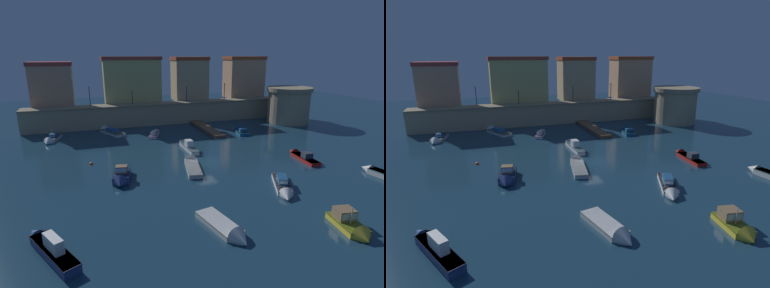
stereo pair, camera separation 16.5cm
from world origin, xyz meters
TOP-DOWN VIEW (x-y plane):
  - ground_plane at (0.00, 0.00)m, footprint 139.56×139.56m
  - quay_wall at (0.00, 25.12)m, footprint 50.88×4.02m
  - old_town_backdrop at (0.77, 29.43)m, footprint 48.87×6.10m
  - fortress_tower at (24.96, 17.73)m, footprint 8.94×8.94m
  - pier_dock at (6.60, 16.82)m, footprint 2.04×12.87m
  - quay_lamp_0 at (-13.39, 25.12)m, footprint 0.32×0.32m
  - quay_lamp_1 at (-5.58, 25.12)m, footprint 0.32×0.32m
  - quay_lamp_2 at (5.48, 25.12)m, footprint 0.32×0.32m
  - quay_lamp_3 at (13.90, 25.12)m, footprint 0.32×0.32m
  - moored_boat_0 at (-17.45, -14.27)m, footprint 4.29×6.84m
  - moored_boat_1 at (4.42, -10.57)m, footprint 4.20×6.58m
  - moored_boat_2 at (17.37, -11.09)m, footprint 2.09×6.09m
  - moored_boat_3 at (-4.44, -16.07)m, footprint 2.90×6.12m
  - moored_boat_4 at (-10.72, 20.47)m, footprint 4.69×7.10m
  - moored_boat_5 at (-11.14, -2.77)m, footprint 2.69×5.27m
  - moored_boat_6 at (-3.26, 16.06)m, footprint 3.16×5.42m
  - moored_boat_7 at (-0.43, 6.76)m, footprint 1.22×7.30m
  - moored_boat_8 at (-2.21, -0.64)m, footprint 3.08×7.51m
  - moored_boat_9 at (12.73, -2.56)m, footprint 1.91×6.43m
  - moored_boat_10 at (5.02, -18.92)m, footprint 2.47×4.58m
  - moored_boat_11 at (-19.98, 17.50)m, footprint 2.83×6.02m
  - moored_boat_12 at (11.64, 12.83)m, footprint 2.52×4.71m
  - mooring_buoy_0 at (-14.22, 4.08)m, footprint 0.52×0.52m

SIDE VIEW (x-z plane):
  - ground_plane at x=0.00m, z-range 0.00..0.00m
  - mooring_buoy_0 at x=-14.22m, z-range -0.26..0.26m
  - moored_boat_3 at x=-4.44m, z-range -0.59..1.10m
  - moored_boat_8 at x=-2.21m, z-range -0.49..1.00m
  - pier_dock at x=6.60m, z-range -0.09..0.61m
  - moored_boat_12 at x=11.64m, z-range -0.55..1.14m
  - moored_boat_11 at x=-19.98m, z-range -1.21..1.82m
  - moored_boat_6 at x=-3.26m, z-range -0.36..0.98m
  - moored_boat_4 at x=-10.72m, z-range -0.54..1.16m
  - moored_boat_9 at x=12.73m, z-range -0.48..1.14m
  - moored_boat_1 at x=4.42m, z-range -0.45..1.12m
  - moored_boat_2 at x=17.37m, z-range -0.78..1.48m
  - moored_boat_10 at x=5.02m, z-range -0.82..1.68m
  - moored_boat_7 at x=-0.43m, z-range -0.44..1.31m
  - moored_boat_5 at x=-11.14m, z-range -0.50..1.51m
  - moored_boat_0 at x=-17.45m, z-range -0.46..1.47m
  - quay_wall at x=0.00m, z-range 0.01..4.18m
  - fortress_tower at x=24.96m, z-range 0.06..7.19m
  - quay_lamp_1 at x=-5.58m, z-range 4.70..7.64m
  - quay_lamp_2 at x=5.48m, z-range 4.74..8.17m
  - quay_lamp_3 at x=13.90m, z-range 4.74..8.22m
  - quay_lamp_0 at x=-13.39m, z-range 4.76..8.50m
  - old_town_backdrop at x=0.77m, z-range 3.82..13.00m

